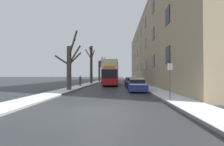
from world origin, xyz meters
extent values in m
plane|color=#303335|center=(0.00, 0.00, 0.00)|extent=(320.00, 320.00, 0.00)
cube|color=slate|center=(-5.08, 53.00, 0.07)|extent=(2.02, 130.00, 0.13)
cube|color=white|center=(-5.08, 53.00, 0.15)|extent=(2.00, 130.00, 0.03)
cube|color=slate|center=(5.08, 53.00, 0.07)|extent=(2.02, 130.00, 0.13)
cube|color=white|center=(5.08, 53.00, 0.15)|extent=(2.00, 130.00, 0.03)
cube|color=tan|center=(10.60, 28.40, 7.70)|extent=(9.00, 53.27, 15.39)
cube|color=black|center=(6.07, 8.31, 3.90)|extent=(0.08, 1.40, 1.80)
cube|color=black|center=(6.07, 15.01, 3.90)|extent=(0.08, 1.40, 1.80)
cube|color=black|center=(6.07, 21.70, 3.90)|extent=(0.08, 1.40, 1.80)
cube|color=black|center=(6.07, 28.40, 3.90)|extent=(0.08, 1.40, 1.80)
cube|color=black|center=(6.07, 35.10, 3.90)|extent=(0.08, 1.40, 1.80)
cube|color=black|center=(6.07, 41.79, 3.90)|extent=(0.08, 1.40, 1.80)
cube|color=black|center=(6.07, 48.49, 3.90)|extent=(0.08, 1.40, 1.80)
cube|color=black|center=(6.07, 8.31, 8.00)|extent=(0.08, 1.40, 1.80)
cube|color=black|center=(6.07, 15.01, 8.00)|extent=(0.08, 1.40, 1.80)
cube|color=black|center=(6.07, 21.70, 8.00)|extent=(0.08, 1.40, 1.80)
cube|color=black|center=(6.07, 28.40, 8.00)|extent=(0.08, 1.40, 1.80)
cube|color=black|center=(6.07, 35.10, 8.00)|extent=(0.08, 1.40, 1.80)
cube|color=black|center=(6.07, 41.79, 8.00)|extent=(0.08, 1.40, 1.80)
cube|color=black|center=(6.07, 48.49, 8.00)|extent=(0.08, 1.40, 1.80)
cube|color=black|center=(6.07, 15.01, 12.11)|extent=(0.08, 1.40, 1.80)
cube|color=black|center=(6.07, 21.70, 12.11)|extent=(0.08, 1.40, 1.80)
cube|color=black|center=(6.07, 28.40, 12.11)|extent=(0.08, 1.40, 1.80)
cube|color=black|center=(6.07, 35.10, 12.11)|extent=(0.08, 1.40, 1.80)
cube|color=black|center=(6.07, 41.79, 12.11)|extent=(0.08, 1.40, 1.80)
cube|color=black|center=(6.07, 48.49, 12.11)|extent=(0.08, 1.40, 1.80)
cube|color=beige|center=(6.06, 28.40, 14.87)|extent=(0.12, 52.20, 0.44)
cylinder|color=#423A30|center=(-4.76, 9.48, 2.58)|extent=(0.53, 0.53, 5.15)
cylinder|color=#423A30|center=(-4.19, 9.89, 3.77)|extent=(1.36, 1.05, 1.63)
cylinder|color=#423A30|center=(-4.03, 8.54, 5.16)|extent=(1.68, 2.11, 2.55)
cylinder|color=#423A30|center=(-5.44, 9.12, 3.50)|extent=(1.53, 0.93, 1.15)
cylinder|color=#423A30|center=(-4.05, 9.24, 4.12)|extent=(1.62, 0.70, 2.10)
cylinder|color=#423A30|center=(-4.63, 10.19, 5.45)|extent=(0.47, 1.58, 1.87)
cylinder|color=#423A30|center=(-4.77, 23.07, 3.92)|extent=(0.53, 0.53, 7.84)
cylinder|color=#423A30|center=(-5.36, 22.97, 6.15)|extent=(1.37, 0.40, 2.11)
cylinder|color=#423A30|center=(-4.86, 22.58, 6.64)|extent=(0.40, 1.17, 1.77)
cylinder|color=#423A30|center=(-4.50, 23.47, 6.18)|extent=(0.78, 1.05, 2.04)
cylinder|color=#423A30|center=(-4.89, 36.11, 3.04)|extent=(0.57, 0.57, 6.08)
cylinder|color=#423A30|center=(-4.38, 35.81, 5.96)|extent=(1.27, 0.87, 2.54)
cylinder|color=#423A30|center=(-4.51, 36.41, 4.46)|extent=(1.02, 0.87, 1.85)
cylinder|color=#423A30|center=(-4.61, 36.82, 5.05)|extent=(0.80, 1.65, 2.80)
cylinder|color=#423A30|center=(-4.09, 37.25, 6.37)|extent=(1.83, 2.50, 2.06)
cube|color=red|center=(-0.46, 20.10, 1.54)|extent=(2.49, 10.59, 2.40)
cube|color=beige|center=(-0.46, 20.10, 3.44)|extent=(2.44, 10.38, 1.39)
cube|color=beige|center=(-0.46, 20.10, 4.19)|extent=(2.44, 10.38, 0.12)
cube|color=black|center=(-0.46, 20.10, 2.00)|extent=(2.52, 9.32, 1.25)
cube|color=black|center=(-0.46, 20.10, 3.51)|extent=(2.52, 9.32, 1.06)
cube|color=black|center=(-0.46, 14.82, 2.00)|extent=(2.24, 0.06, 1.31)
cube|color=orange|center=(-0.46, 14.81, 3.09)|extent=(1.74, 0.05, 0.32)
cylinder|color=black|center=(-1.53, 16.92, 0.49)|extent=(0.30, 0.99, 0.99)
cylinder|color=black|center=(0.62, 16.92, 0.49)|extent=(0.30, 0.99, 0.99)
cylinder|color=black|center=(-1.53, 23.06, 0.49)|extent=(0.30, 0.99, 0.99)
cylinder|color=black|center=(0.62, 23.06, 0.49)|extent=(0.30, 0.99, 0.99)
cube|color=navy|center=(2.98, 9.25, 0.51)|extent=(1.80, 3.97, 0.68)
cube|color=black|center=(2.98, 9.41, 1.10)|extent=(1.55, 1.99, 0.50)
cube|color=white|center=(2.98, 9.41, 1.40)|extent=(1.51, 1.89, 0.09)
cube|color=white|center=(2.98, 7.84, 0.89)|extent=(1.62, 1.04, 0.08)
cylinder|color=black|center=(2.19, 8.06, 0.34)|extent=(0.20, 0.68, 0.68)
cylinder|color=black|center=(3.77, 8.06, 0.34)|extent=(0.20, 0.68, 0.68)
cylinder|color=black|center=(2.19, 10.45, 0.34)|extent=(0.20, 0.68, 0.68)
cylinder|color=black|center=(3.77, 10.45, 0.34)|extent=(0.20, 0.68, 0.68)
cube|color=black|center=(2.98, 14.75, 0.53)|extent=(1.89, 4.29, 0.71)
cube|color=black|center=(2.98, 14.93, 1.16)|extent=(1.62, 2.15, 0.55)
cube|color=white|center=(2.98, 14.93, 1.46)|extent=(1.59, 2.04, 0.05)
cube|color=white|center=(2.98, 13.23, 0.90)|extent=(1.70, 1.12, 0.04)
cylinder|color=black|center=(2.15, 13.47, 0.31)|extent=(0.20, 0.62, 0.62)
cylinder|color=black|center=(3.81, 13.47, 0.31)|extent=(0.20, 0.62, 0.62)
cylinder|color=black|center=(2.15, 16.04, 0.31)|extent=(0.20, 0.62, 0.62)
cylinder|color=black|center=(3.81, 16.04, 0.31)|extent=(0.20, 0.62, 0.62)
cube|color=navy|center=(2.98, 21.23, 0.53)|extent=(1.83, 4.29, 0.71)
cube|color=black|center=(2.98, 21.41, 1.15)|extent=(1.57, 2.14, 0.53)
cube|color=white|center=(2.98, 21.41, 1.44)|extent=(1.54, 2.04, 0.06)
cube|color=white|center=(2.98, 19.71, 0.91)|extent=(1.65, 1.12, 0.05)
cylinder|color=black|center=(2.18, 19.95, 0.34)|extent=(0.20, 0.68, 0.68)
cylinder|color=black|center=(3.78, 19.95, 0.34)|extent=(0.20, 0.68, 0.68)
cylinder|color=black|center=(2.18, 22.52, 0.34)|extent=(0.20, 0.68, 0.68)
cylinder|color=black|center=(3.78, 22.52, 0.34)|extent=(0.20, 0.68, 0.68)
cylinder|color=#4C4742|center=(-5.37, 16.34, 0.41)|extent=(0.18, 0.18, 0.82)
cylinder|color=#4C4742|center=(-5.20, 16.35, 0.41)|extent=(0.18, 0.18, 0.82)
cylinder|color=#47474C|center=(-5.28, 16.35, 1.17)|extent=(0.38, 0.38, 0.71)
sphere|color=beige|center=(-5.28, 16.35, 1.64)|extent=(0.23, 0.23, 0.23)
cylinder|color=#4C4F54|center=(4.37, 2.55, 1.31)|extent=(0.07, 0.07, 2.62)
cube|color=silver|center=(4.37, 2.53, 2.37)|extent=(0.32, 0.02, 0.44)
camera|label=1|loc=(1.07, -7.46, 1.79)|focal=24.00mm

